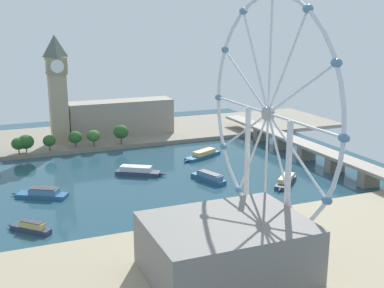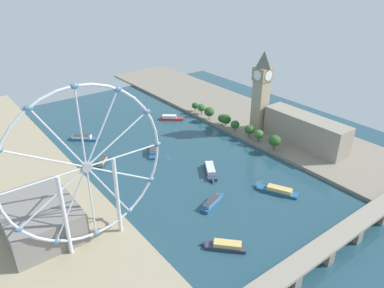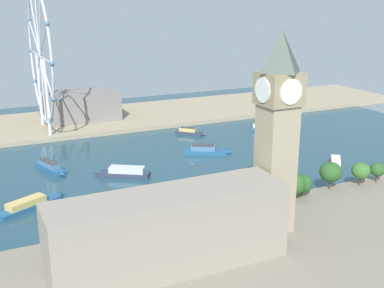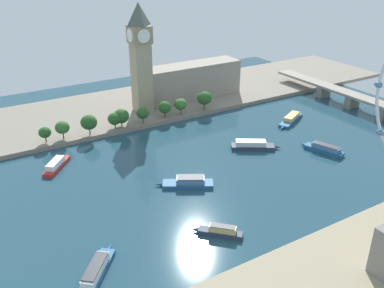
# 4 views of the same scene
# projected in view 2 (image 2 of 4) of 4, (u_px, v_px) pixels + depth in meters

# --- Properties ---
(ground_plane) EXTENTS (412.74, 412.74, 0.00)m
(ground_plane) POSITION_uv_depth(u_px,v_px,m) (169.00, 156.00, 336.74)
(ground_plane) COLOR #234756
(riverbank_left) EXTENTS (90.00, 520.00, 3.00)m
(riverbank_left) POSITION_uv_depth(u_px,v_px,m) (261.00, 122.00, 402.06)
(riverbank_left) COLOR gray
(riverbank_left) RESTS_ON ground_plane
(riverbank_right) EXTENTS (90.00, 520.00, 3.00)m
(riverbank_right) POSITION_uv_depth(u_px,v_px,m) (31.00, 202.00, 270.07)
(riverbank_right) COLOR tan
(riverbank_right) RESTS_ON ground_plane
(clock_tower) EXTENTS (15.63, 15.63, 80.54)m
(clock_tower) POSITION_uv_depth(u_px,v_px,m) (261.00, 90.00, 364.06)
(clock_tower) COLOR tan
(clock_tower) RESTS_ON riverbank_left
(parliament_block) EXTENTS (22.00, 83.93, 27.75)m
(parliament_block) POSITION_uv_depth(u_px,v_px,m) (305.00, 130.00, 346.49)
(parliament_block) COLOR gray
(parliament_block) RESTS_ON riverbank_left
(tree_row_embankment) EXTENTS (13.80, 130.43, 14.62)m
(tree_row_embankment) POSITION_uv_depth(u_px,v_px,m) (232.00, 122.00, 379.37)
(tree_row_embankment) COLOR #513823
(tree_row_embankment) RESTS_ON riverbank_left
(ferris_wheel) EXTENTS (99.06, 3.20, 102.09)m
(ferris_wheel) POSITION_uv_depth(u_px,v_px,m) (87.00, 168.00, 207.02)
(ferris_wheel) COLOR silver
(ferris_wheel) RESTS_ON riverbank_right
(riverside_hall) EXTENTS (43.15, 57.06, 20.58)m
(riverside_hall) POSITION_uv_depth(u_px,v_px,m) (39.00, 218.00, 234.05)
(riverside_hall) COLOR gray
(riverside_hall) RESTS_ON riverbank_right
(river_bridge) EXTENTS (224.74, 13.02, 11.43)m
(river_bridge) POSITION_uv_depth(u_px,v_px,m) (325.00, 248.00, 216.89)
(river_bridge) COLOR gray
(river_bridge) RESTS_ON ground_plane
(tour_boat_0) EXTENTS (25.06, 21.99, 5.35)m
(tour_boat_0) POSITION_uv_depth(u_px,v_px,m) (171.00, 118.00, 411.81)
(tour_boat_0) COLOR #B22D28
(tour_boat_0) RESTS_ON ground_plane
(tour_boat_1) EXTENTS (19.08, 19.19, 5.36)m
(tour_boat_1) POSITION_uv_depth(u_px,v_px,m) (104.00, 161.00, 323.27)
(tour_boat_1) COLOR #2D384C
(tour_boat_1) RESTS_ON ground_plane
(tour_boat_2) EXTENTS (21.71, 30.05, 5.63)m
(tour_boat_2) POSITION_uv_depth(u_px,v_px,m) (210.00, 171.00, 308.54)
(tour_boat_2) COLOR #2D384C
(tour_boat_2) RESTS_ON ground_plane
(tour_boat_3) EXTENTS (23.75, 24.78, 4.80)m
(tour_boat_3) POSITION_uv_depth(u_px,v_px,m) (225.00, 246.00, 228.01)
(tour_boat_3) COLOR #2D384C
(tour_boat_3) RESTS_ON ground_plane
(tour_boat_4) EXTENTS (20.79, 34.86, 4.96)m
(tour_boat_4) POSITION_uv_depth(u_px,v_px,m) (277.00, 190.00, 282.62)
(tour_boat_4) COLOR #235684
(tour_boat_4) RESTS_ON ground_plane
(tour_boat_5) EXTENTS (26.88, 23.46, 5.45)m
(tour_boat_5) POSITION_uv_depth(u_px,v_px,m) (83.00, 138.00, 365.56)
(tour_boat_5) COLOR #235684
(tour_boat_5) RESTS_ON ground_plane
(tour_boat_6) EXTENTS (28.70, 13.91, 5.46)m
(tour_boat_6) POSITION_uv_depth(u_px,v_px,m) (213.00, 202.00, 268.53)
(tour_boat_6) COLOR #235684
(tour_boat_6) RESTS_ON ground_plane
(tour_boat_7) EXTENTS (20.88, 30.41, 5.60)m
(tour_boat_7) POSITION_uv_depth(u_px,v_px,m) (153.00, 151.00, 340.62)
(tour_boat_7) COLOR #235684
(tour_boat_7) RESTS_ON ground_plane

